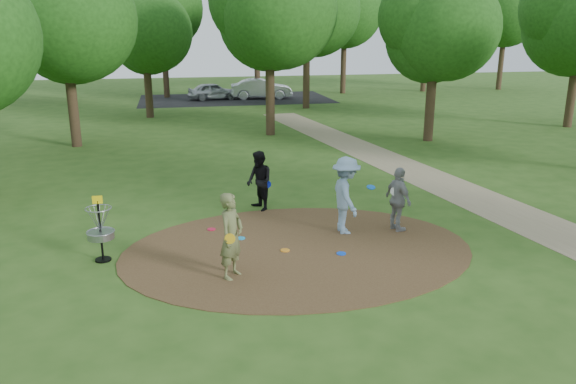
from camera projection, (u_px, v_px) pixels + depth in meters
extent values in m
plane|color=#2D5119|center=(298.00, 250.00, 13.40)|extent=(100.00, 100.00, 0.00)
cylinder|color=#47301C|center=(298.00, 250.00, 13.40)|extent=(8.40, 8.40, 0.02)
cube|color=#8C7A5B|center=(498.00, 207.00, 16.56)|extent=(7.55, 39.89, 0.01)
cube|color=black|center=(235.00, 99.00, 41.97)|extent=(14.00, 8.00, 0.01)
imported|color=#5E653A|center=(231.00, 236.00, 11.68)|extent=(0.76, 0.81, 1.86)
cylinder|color=gold|center=(230.00, 239.00, 11.39)|extent=(0.22, 0.08, 0.22)
imported|color=#809EC0|center=(346.00, 196.00, 14.27)|extent=(0.75, 1.29, 2.00)
cylinder|color=blue|center=(371.00, 187.00, 14.40)|extent=(0.23, 0.23, 0.08)
imported|color=black|center=(259.00, 181.00, 16.12)|extent=(0.88, 1.00, 1.74)
cylinder|color=#0C1DCC|center=(267.00, 184.00, 16.14)|extent=(0.23, 0.11, 0.22)
imported|color=#969699|center=(398.00, 200.00, 14.44)|extent=(0.63, 1.06, 1.70)
cylinder|color=white|center=(395.00, 191.00, 14.33)|extent=(0.23, 0.13, 0.22)
cylinder|color=#1A99D6|center=(241.00, 238.00, 14.07)|extent=(0.22, 0.22, 0.02)
cylinder|color=blue|center=(341.00, 253.00, 13.12)|extent=(0.22, 0.22, 0.02)
cylinder|color=red|center=(211.00, 229.00, 14.69)|extent=(0.22, 0.22, 0.02)
imported|color=#A9AEB1|center=(213.00, 91.00, 41.30)|extent=(3.86, 2.07, 1.25)
imported|color=#A8ACB0|center=(261.00, 89.00, 41.78)|extent=(4.65, 2.00, 1.49)
cylinder|color=orange|center=(285.00, 250.00, 13.31)|extent=(0.22, 0.22, 0.02)
cylinder|color=black|center=(101.00, 233.00, 12.61)|extent=(0.05, 0.05, 1.35)
cylinder|color=black|center=(103.00, 260.00, 12.79)|extent=(0.36, 0.36, 0.04)
cylinder|color=gray|center=(101.00, 235.00, 12.63)|extent=(0.60, 0.60, 0.16)
torus|color=gray|center=(100.00, 232.00, 12.60)|extent=(0.63, 0.63, 0.03)
torus|color=gray|center=(98.00, 208.00, 12.45)|extent=(0.58, 0.58, 0.02)
cube|color=yellow|center=(97.00, 200.00, 12.39)|extent=(0.22, 0.02, 0.18)
cylinder|color=#332316|center=(73.00, 104.00, 24.64)|extent=(0.44, 0.44, 3.80)
sphere|color=#1B4412|center=(64.00, 24.00, 23.70)|extent=(5.33, 5.33, 5.33)
cylinder|color=#332316|center=(270.00, 92.00, 27.30)|extent=(0.44, 0.44, 4.18)
sphere|color=#1B4412|center=(269.00, 15.00, 26.29)|extent=(5.46, 5.46, 5.46)
cylinder|color=#332316|center=(430.00, 102.00, 25.94)|extent=(0.44, 0.44, 3.61)
sphere|color=#1B4412|center=(435.00, 33.00, 25.07)|extent=(4.66, 4.66, 4.66)
cylinder|color=#332316|center=(148.00, 88.00, 32.80)|extent=(0.44, 0.44, 3.42)
sphere|color=#1B4412|center=(145.00, 36.00, 31.96)|extent=(4.60, 4.60, 4.60)
cylinder|color=#332316|center=(306.00, 75.00, 36.51)|extent=(0.44, 0.44, 4.37)
sphere|color=#1B4412|center=(307.00, 14.00, 35.45)|extent=(5.79, 5.79, 5.79)
cylinder|color=#332316|center=(572.00, 91.00, 29.56)|extent=(0.44, 0.44, 3.80)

